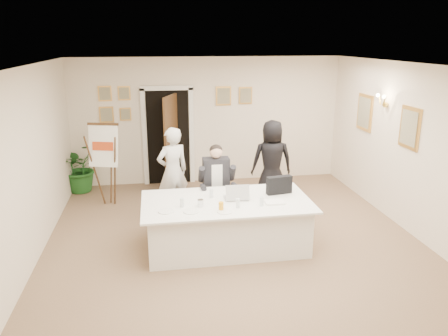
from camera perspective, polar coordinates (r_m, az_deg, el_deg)
floor at (r=7.00m, az=1.69°, el=-10.39°), size 7.00×7.00×0.00m
ceiling at (r=6.25m, az=1.91°, el=13.16°), size 6.00×7.00×0.02m
wall_back at (r=9.86m, az=-2.11°, el=6.19°), size 6.00×0.10×2.80m
wall_front at (r=3.38m, az=13.58°, el=-15.47°), size 6.00×0.10×2.80m
wall_left at (r=6.62m, az=-24.63°, el=-0.49°), size 0.10×7.00×2.80m
wall_right at (r=7.63m, az=24.50°, el=1.63°), size 0.10×7.00×2.80m
doorway at (r=9.68m, az=-7.15°, el=3.73°), size 1.14×0.86×2.20m
pictures_back_wall at (r=9.69m, az=-6.87°, el=8.60°), size 3.40×0.06×0.80m
pictures_right_wall at (r=8.55m, az=20.24°, el=5.97°), size 0.06×2.20×0.80m
wall_sconce at (r=8.46m, az=20.06°, el=8.30°), size 0.20×0.30×0.24m
conference_table at (r=6.87m, az=0.32°, el=-7.28°), size 2.59×1.38×0.78m
seated_man at (r=7.62m, az=-0.98°, el=-2.18°), size 0.65×0.69×1.45m
flip_chart at (r=8.75m, az=-15.05°, el=-0.07°), size 0.59×0.43×1.62m
standing_man at (r=8.07m, az=-6.71°, el=-0.44°), size 0.71×0.59×1.65m
standing_woman at (r=8.76m, az=6.26°, el=0.92°), size 0.85×0.59×1.65m
potted_palm at (r=9.82m, az=-18.26°, el=0.10°), size 1.26×1.23×1.06m
laptop at (r=6.79m, az=1.58°, el=-2.86°), size 0.38×0.39×0.28m
laptop_bag at (r=7.04m, az=7.22°, el=-2.22°), size 0.43×0.18×0.29m
paper_stack at (r=6.67m, az=6.61°, el=-4.47°), size 0.29×0.21×0.03m
plate_left at (r=6.36m, az=-7.57°, el=-5.64°), size 0.25×0.25×0.01m
plate_mid at (r=6.32m, az=-4.31°, el=-5.68°), size 0.29×0.29×0.01m
plate_near at (r=6.30m, az=0.10°, el=-5.70°), size 0.24×0.24×0.01m
glass_a at (r=6.49m, az=-5.49°, el=-4.51°), size 0.07×0.07×0.14m
glass_b at (r=6.44m, az=1.82°, el=-4.62°), size 0.07×0.07×0.14m
glass_c at (r=6.52m, az=4.92°, el=-4.38°), size 0.07×0.07×0.14m
glass_d at (r=6.83m, az=-1.65°, el=-3.33°), size 0.07×0.07×0.14m
oj_glass at (r=6.33m, az=-0.38°, el=-5.03°), size 0.09×0.09×0.13m
steel_jug at (r=6.49m, az=-3.09°, el=-4.60°), size 0.10×0.10×0.11m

